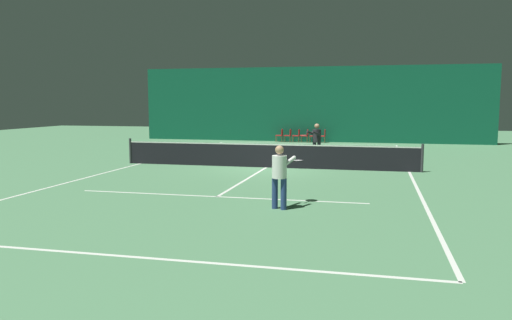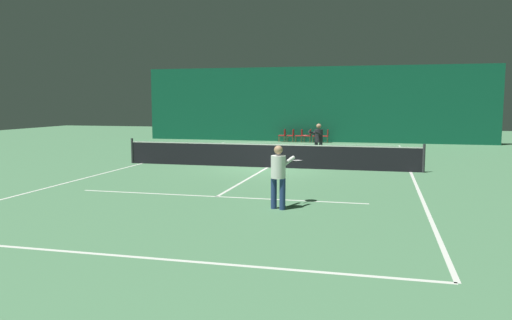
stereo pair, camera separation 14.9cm
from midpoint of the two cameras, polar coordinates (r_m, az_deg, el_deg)
name	(u,v)px [view 1 (the left image)]	position (r m, az deg, el deg)	size (l,w,h in m)	color
ground_plane	(266,167)	(20.00, 0.97, -0.86)	(60.00, 60.00, 0.00)	#4C7F56
backdrop_curtain	(310,104)	(33.18, 6.06, 6.34)	(23.00, 0.12, 4.92)	#0F5138
court_line_baseline_far	(306,144)	(31.66, 5.62, 1.88)	(11.00, 0.10, 0.00)	silver
court_line_baseline_near	(118,256)	(8.99, -15.93, -10.48)	(11.00, 0.10, 0.00)	silver
court_line_service_far	(292,152)	(26.25, 3.98, 0.92)	(8.25, 0.10, 0.00)	silver
court_line_service_near	(217,197)	(13.90, -4.75, -4.20)	(8.25, 0.10, 0.00)	silver
court_line_sideline_left	(140,164)	(21.85, -13.26, -0.39)	(0.10, 23.80, 0.00)	silver
court_line_sideline_right	(409,172)	(19.58, 16.89, -1.30)	(0.10, 23.80, 0.00)	silver
court_line_centre	(266,167)	(20.00, 0.97, -0.85)	(0.10, 12.80, 0.00)	silver
tennis_net	(266,155)	(19.94, 0.97, 0.60)	(12.00, 0.10, 1.07)	black
player_near	(280,172)	(12.17, 2.44, -1.37)	(0.74, 1.35, 1.57)	navy
player_far	(316,139)	(22.67, 6.71, 2.42)	(0.97, 1.34, 1.65)	#2D2D38
courtside_chair_0	(280,134)	(33.00, 2.66, 2.94)	(0.44, 0.44, 0.84)	brown
courtside_chair_1	(289,135)	(32.90, 3.63, 2.92)	(0.44, 0.44, 0.84)	brown
courtside_chair_2	(297,135)	(32.80, 4.60, 2.90)	(0.44, 0.44, 0.84)	brown
courtside_chair_3	(306,135)	(32.72, 5.58, 2.88)	(0.44, 0.44, 0.84)	brown
courtside_chair_4	(314,135)	(32.65, 6.56, 2.86)	(0.44, 0.44, 0.84)	brown
courtside_chair_5	(323,135)	(32.59, 7.54, 2.84)	(0.44, 0.44, 0.84)	brown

